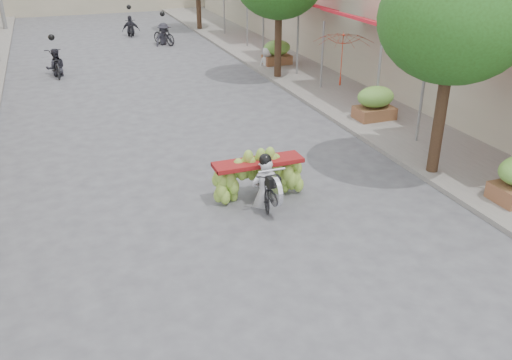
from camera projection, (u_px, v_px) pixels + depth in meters
The scene contains 11 objects.
ground at pixel (305, 325), 8.49m from camera, with size 120.00×120.00×0.00m, color #56565B.
sidewalk_right at pixel (303, 69), 23.40m from camera, with size 4.00×60.00×0.12m, color gray.
street_tree_near at pixel (455, 20), 11.99m from camera, with size 3.40×3.40×5.25m.
produce_crate_mid at pixel (375, 100), 16.94m from camera, with size 1.20×0.88×1.16m.
produce_crate_far at pixel (277, 50), 23.71m from camera, with size 1.20×0.88×1.16m.
banana_motorbike at pixel (261, 173), 12.00m from camera, with size 2.20×1.77×2.09m.
market_umbrella at pixel (344, 32), 17.80m from camera, with size 2.13×2.13×1.82m.
pedestrian at pixel (267, 47), 23.42m from camera, with size 0.78×0.47×1.58m.
bg_motorbike_a at pixel (55, 58), 22.22m from camera, with size 0.83×1.82×1.95m.
bg_motorbike_b at pixel (163, 28), 27.97m from camera, with size 1.20×1.71×1.95m.
bg_motorbike_c at pixel (130, 21), 30.26m from camera, with size 1.04×1.53×1.95m.
Camera 1 is at (-3.08, -6.01, 5.68)m, focal length 38.00 mm.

